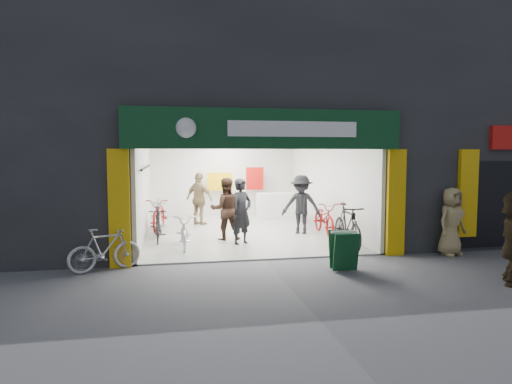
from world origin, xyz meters
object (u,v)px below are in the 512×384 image
object	(u,v)px
bike_left_front	(184,231)
pedestrian_near	(451,221)
parked_bike	(105,249)
sandwich_board	(344,250)
bike_right_front	(347,226)

from	to	relation	value
bike_left_front	pedestrian_near	size ratio (longest dim) A/B	1.05
parked_bike	pedestrian_near	distance (m)	8.16
parked_bike	sandwich_board	distance (m)	5.08
pedestrian_near	sandwich_board	size ratio (longest dim) A/B	2.01
bike_left_front	bike_right_front	distance (m)	4.30
parked_bike	pedestrian_near	xyz separation A→B (m)	(8.15, 0.00, 0.37)
bike_left_front	bike_right_front	bearing A→B (deg)	-11.42
bike_right_front	pedestrian_near	bearing A→B (deg)	-27.19
bike_right_front	pedestrian_near	size ratio (longest dim) A/B	1.18
bike_left_front	bike_right_front	size ratio (longest dim) A/B	0.89
bike_left_front	bike_right_front	world-z (taller)	bike_right_front
bike_right_front	sandwich_board	xyz separation A→B (m)	(-0.97, -2.17, -0.13)
bike_left_front	pedestrian_near	world-z (taller)	pedestrian_near
bike_left_front	sandwich_board	world-z (taller)	bike_left_front
bike_left_front	parked_bike	bearing A→B (deg)	-129.71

